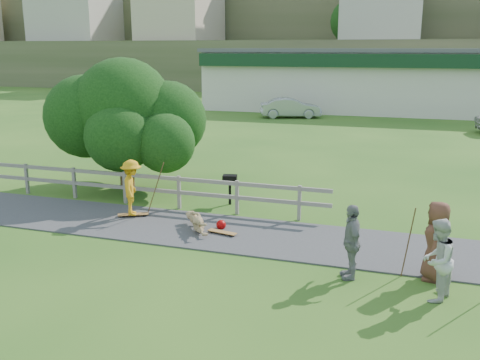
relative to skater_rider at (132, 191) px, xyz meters
The scene contains 17 objects.
ground 3.67m from the skater_rider, 33.57° to the right, with size 260.00×260.00×0.00m, color #265718.
path 3.13m from the skater_rider, ahead, with size 34.00×3.00×0.04m, color #353538.
fence 2.12m from the skater_rider, 141.10° to the left, with size 15.05×0.10×1.10m.
strip_mall 33.74m from the skater_rider, 78.06° to the left, with size 32.50×10.75×5.10m.
skater_rider is the anchor object (origin of this frame).
skater_fallen 2.53m from the skater_rider, 13.34° to the right, with size 1.56×0.37×0.57m, color tan.
spectator_a 9.28m from the skater_rider, 18.92° to the right, with size 0.86×0.67×1.76m, color beige.
spectator_b 7.37m from the skater_rider, 19.35° to the right, with size 1.02×0.43×1.75m, color gray.
spectator_c 9.00m from the skater_rider, 12.54° to the right, with size 0.90×0.59×1.85m, color brown.
car_silver 25.49m from the skater_rider, 91.85° to the left, with size 1.58×4.52×1.49m, color #9D9FA5.
tree 4.03m from the skater_rider, 122.14° to the left, with size 5.83×5.83×4.47m, color black, non-canonical shape.
bbq 3.34m from the skater_rider, 43.71° to the left, with size 0.47×0.36×1.01m, color black, non-canonical shape.
longboard_rider 0.81m from the skater_rider, ahead, with size 0.93×0.23×0.10m, color olive, non-canonical shape.
longboard_fallen 3.37m from the skater_rider, 11.81° to the right, with size 0.87×0.21×0.10m, color olive, non-canonical shape.
helmet 3.09m from the skater_rider, ahead, with size 0.29×0.29×0.29m, color #9F0506.
pole_rider 0.72m from the skater_rider, 33.69° to the left, with size 0.03×0.03×1.85m, color brown.
pole_spec_left 8.43m from the skater_rider, 13.73° to the right, with size 0.03×0.03×1.68m, color brown.
Camera 1 is at (5.13, -12.09, 5.14)m, focal length 40.00 mm.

